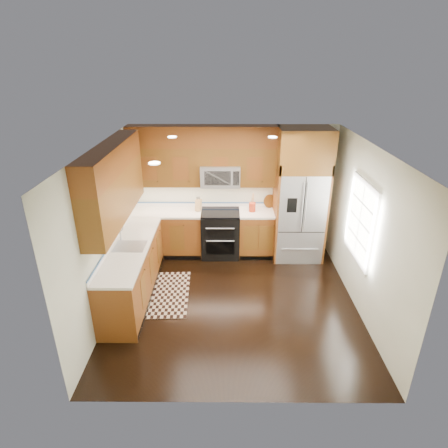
{
  "coord_description": "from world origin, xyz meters",
  "views": [
    {
      "loc": [
        -0.13,
        -5.19,
        3.76
      ],
      "look_at": [
        -0.17,
        0.6,
        1.16
      ],
      "focal_mm": 30.0,
      "sensor_mm": 36.0,
      "label": 1
    }
  ],
  "objects_px": {
    "knife_block": "(198,205)",
    "utensil_crock": "(252,205)",
    "range": "(220,234)",
    "refrigerator": "(300,196)",
    "rug": "(165,293)"
  },
  "relations": [
    {
      "from": "range",
      "to": "knife_block",
      "type": "height_order",
      "value": "knife_block"
    },
    {
      "from": "rug",
      "to": "knife_block",
      "type": "relative_size",
      "value": 4.76
    },
    {
      "from": "range",
      "to": "utensil_crock",
      "type": "height_order",
      "value": "utensil_crock"
    },
    {
      "from": "range",
      "to": "utensil_crock",
      "type": "relative_size",
      "value": 2.51
    },
    {
      "from": "rug",
      "to": "refrigerator",
      "type": "bearing_deg",
      "value": 26.97
    },
    {
      "from": "rug",
      "to": "knife_block",
      "type": "bearing_deg",
      "value": 69.34
    },
    {
      "from": "rug",
      "to": "knife_block",
      "type": "xyz_separation_m",
      "value": [
        0.51,
        1.54,
        1.05
      ]
    },
    {
      "from": "knife_block",
      "to": "utensil_crock",
      "type": "bearing_deg",
      "value": -2.36
    },
    {
      "from": "range",
      "to": "rug",
      "type": "relative_size",
      "value": 0.69
    },
    {
      "from": "range",
      "to": "rug",
      "type": "distance_m",
      "value": 1.79
    },
    {
      "from": "utensil_crock",
      "to": "range",
      "type": "bearing_deg",
      "value": -175.04
    },
    {
      "from": "knife_block",
      "to": "utensil_crock",
      "type": "height_order",
      "value": "utensil_crock"
    },
    {
      "from": "rug",
      "to": "range",
      "type": "bearing_deg",
      "value": 54.27
    },
    {
      "from": "refrigerator",
      "to": "knife_block",
      "type": "xyz_separation_m",
      "value": [
        -1.99,
        0.14,
        -0.25
      ]
    },
    {
      "from": "range",
      "to": "refrigerator",
      "type": "xyz_separation_m",
      "value": [
        1.55,
        -0.04,
        0.83
      ]
    }
  ]
}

